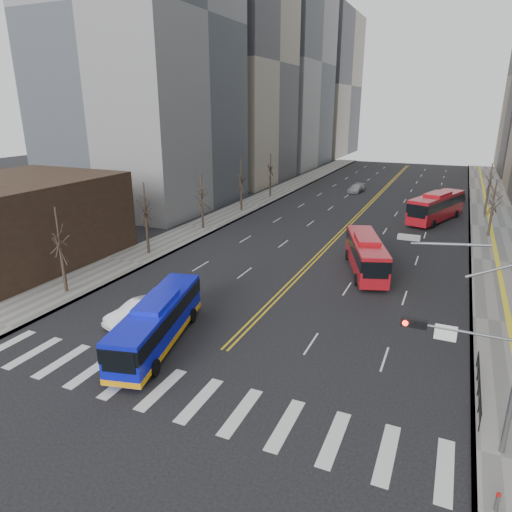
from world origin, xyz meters
The scene contains 17 objects.
ground centered at (0.00, 0.00, 0.00)m, with size 220.00×220.00×0.00m, color black.
sidewalk_right centered at (17.50, 45.00, 0.07)m, with size 7.00×130.00×0.15m, color slate.
sidewalk_left centered at (-16.50, 45.00, 0.07)m, with size 5.00×130.00×0.15m, color slate.
crosswalk centered at (0.00, 0.00, 0.01)m, with size 26.70×4.00×0.01m.
centerline centered at (0.00, 55.00, 0.01)m, with size 0.55×100.00×0.01m.
office_towers centered at (0.12, 68.51, 23.92)m, with size 83.00×134.00×58.00m.
storefront centered at (-26.00, 11.97, 4.00)m, with size 14.00×18.00×8.00m.
signal_mast centered at (13.77, 2.00, 4.86)m, with size 5.37×0.37×9.39m.
pedestrian_railing centered at (14.30, 6.00, 0.82)m, with size 0.06×6.06×1.02m.
street_trees centered at (-7.18, 34.55, 4.87)m, with size 35.20×47.20×7.60m.
blue_bus centered at (-4.13, 4.00, 1.64)m, with size 4.68×10.88×3.13m.
red_bus_near centered at (5.22, 22.70, 1.87)m, with size 5.78×10.71×3.35m.
red_bus_far centered at (9.88, 45.86, 2.09)m, with size 6.50×12.15×3.76m.
car_white centered at (-7.27, 6.00, 0.78)m, with size 1.66×4.75×1.56m, color white.
car_dark_mid centered at (9.90, 44.87, 0.61)m, with size 1.44×3.59×1.22m, color black.
car_silver centered at (-4.01, 62.48, 0.70)m, with size 1.95×4.80×1.39m, color #9D9DA2.
car_dark_far centered at (12.50, 61.53, 0.54)m, with size 1.80×3.91×1.09m, color black.
Camera 1 is at (11.92, -17.13, 14.49)m, focal length 32.00 mm.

